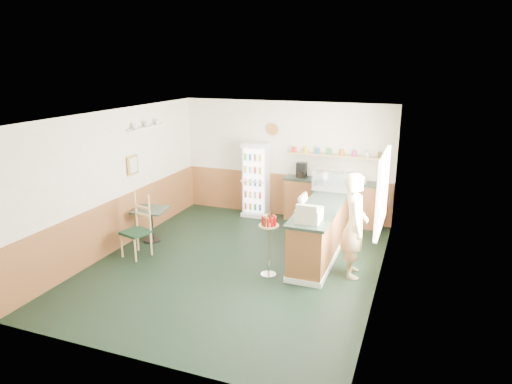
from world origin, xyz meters
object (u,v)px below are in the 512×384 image
at_px(display_case, 332,181).
at_px(shopkeeper, 355,225).
at_px(cafe_chair, 138,223).
at_px(cash_register, 309,215).
at_px(cafe_table, 151,218).
at_px(condiment_stand, 269,235).
at_px(drinks_fridge, 256,180).

height_order(display_case, shopkeeper, shopkeeper).
bearing_deg(cafe_chair, cash_register, 17.98).
distance_m(display_case, shopkeeper, 1.72).
bearing_deg(shopkeeper, cafe_table, 75.13).
height_order(display_case, cash_register, display_case).
height_order(cash_register, shopkeeper, shopkeeper).
bearing_deg(cafe_table, condiment_stand, -13.11).
height_order(shopkeeper, cafe_chair, shopkeeper).
xyz_separation_m(shopkeeper, cafe_chair, (-3.95, -0.53, -0.28)).
distance_m(display_case, cafe_table, 3.76).
xyz_separation_m(display_case, shopkeeper, (0.70, -1.54, -0.32)).
distance_m(drinks_fridge, cafe_chair, 3.25).
relative_size(shopkeeper, condiment_stand, 1.69).
bearing_deg(cafe_table, drinks_fridge, 58.63).
bearing_deg(drinks_fridge, display_case, -24.50).
height_order(cash_register, cafe_table, cash_register).
height_order(cash_register, condiment_stand, cash_register).
bearing_deg(cash_register, shopkeeper, 27.68).
height_order(cafe_table, cafe_chair, cafe_chair).
xyz_separation_m(drinks_fridge, cafe_table, (-1.42, -2.32, -0.39)).
bearing_deg(shopkeeper, condiment_stand, 97.84).
relative_size(drinks_fridge, condiment_stand, 1.63).
distance_m(drinks_fridge, shopkeeper, 3.63).
distance_m(cafe_table, cafe_chair, 0.69).
xyz_separation_m(drinks_fridge, cash_register, (1.98, -2.80, 0.25)).
distance_m(display_case, cash_register, 1.90).
bearing_deg(drinks_fridge, cash_register, -54.70).
relative_size(cash_register, shopkeeper, 0.23).
relative_size(drinks_fridge, display_case, 2.25).
distance_m(shopkeeper, condiment_stand, 1.45).
bearing_deg(display_case, cafe_table, -157.38).
bearing_deg(cafe_chair, cafe_table, 118.05).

